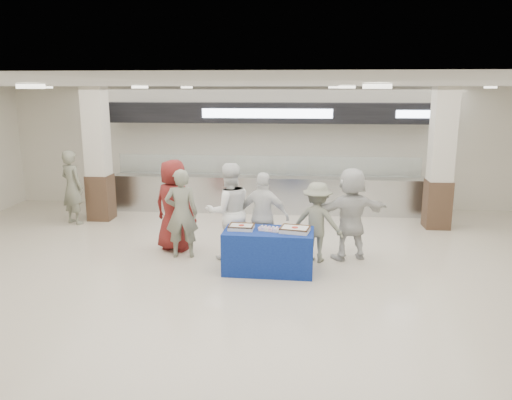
# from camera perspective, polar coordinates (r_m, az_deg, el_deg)

# --- Properties ---
(ground) EXTENTS (14.00, 14.00, 0.00)m
(ground) POSITION_cam_1_polar(r_m,az_deg,el_deg) (8.00, -1.53, -10.57)
(ground) COLOR beige
(ground) RESTS_ON ground
(serving_line) EXTENTS (8.70, 0.85, 2.80)m
(serving_line) POSITION_cam_1_polar(r_m,az_deg,el_deg) (12.88, 1.34, 3.74)
(serving_line) COLOR #B9BCC1
(serving_line) RESTS_ON ground
(column_left) EXTENTS (0.55, 0.55, 3.20)m
(column_left) POSITION_cam_1_polar(r_m,az_deg,el_deg) (12.60, -17.60, 4.66)
(column_left) COLOR #3B281B
(column_left) RESTS_ON ground
(column_right) EXTENTS (0.55, 0.55, 3.20)m
(column_right) POSITION_cam_1_polar(r_m,az_deg,el_deg) (12.01, 20.35, 4.10)
(column_right) COLOR #3B281B
(column_right) RESTS_ON ground
(display_table) EXTENTS (1.57, 0.83, 0.75)m
(display_table) POSITION_cam_1_polar(r_m,az_deg,el_deg) (8.75, 1.44, -5.85)
(display_table) COLOR navy
(display_table) RESTS_ON ground
(sheet_cake_left) EXTENTS (0.45, 0.36, 0.09)m
(sheet_cake_left) POSITION_cam_1_polar(r_m,az_deg,el_deg) (8.71, -1.68, -3.06)
(sheet_cake_left) COLOR silver
(sheet_cake_left) RESTS_ON display_table
(sheet_cake_right) EXTENTS (0.54, 0.46, 0.10)m
(sheet_cake_right) POSITION_cam_1_polar(r_m,az_deg,el_deg) (8.56, 4.47, -3.33)
(sheet_cake_right) COLOR silver
(sheet_cake_right) RESTS_ON display_table
(cupcake_tray) EXTENTS (0.41, 0.35, 0.06)m
(cupcake_tray) POSITION_cam_1_polar(r_m,az_deg,el_deg) (8.64, 1.62, -3.30)
(cupcake_tray) COLOR #AFAFB4
(cupcake_tray) RESTS_ON display_table
(civilian_maroon) EXTENTS (1.04, 0.86, 1.81)m
(civilian_maroon) POSITION_cam_1_polar(r_m,az_deg,el_deg) (9.91, -9.37, -0.61)
(civilian_maroon) COLOR maroon
(civilian_maroon) RESTS_ON ground
(soldier_a) EXTENTS (0.68, 0.50, 1.70)m
(soldier_a) POSITION_cam_1_polar(r_m,az_deg,el_deg) (9.49, -8.50, -1.54)
(soldier_a) COLOR slate
(soldier_a) RESTS_ON ground
(chef_tall) EXTENTS (1.08, 0.98, 1.82)m
(chef_tall) POSITION_cam_1_polar(r_m,az_deg,el_deg) (9.30, -3.11, -1.31)
(chef_tall) COLOR white
(chef_tall) RESTS_ON ground
(chef_short) EXTENTS (1.04, 0.62, 1.66)m
(chef_short) POSITION_cam_1_polar(r_m,az_deg,el_deg) (9.25, 0.88, -1.90)
(chef_short) COLOR white
(chef_short) RESTS_ON ground
(soldier_b) EXTENTS (1.08, 0.81, 1.49)m
(soldier_b) POSITION_cam_1_polar(r_m,az_deg,el_deg) (9.25, 6.99, -2.53)
(soldier_b) COLOR slate
(soldier_b) RESTS_ON ground
(civilian_white) EXTENTS (1.70, 1.04, 1.74)m
(civilian_white) POSITION_cam_1_polar(r_m,az_deg,el_deg) (9.44, 10.77, -1.56)
(civilian_white) COLOR silver
(civilian_white) RESTS_ON ground
(soldier_bg) EXTENTS (0.76, 0.67, 1.75)m
(soldier_bg) POSITION_cam_1_polar(r_m,az_deg,el_deg) (12.51, -20.26, 1.38)
(soldier_bg) COLOR slate
(soldier_bg) RESTS_ON ground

